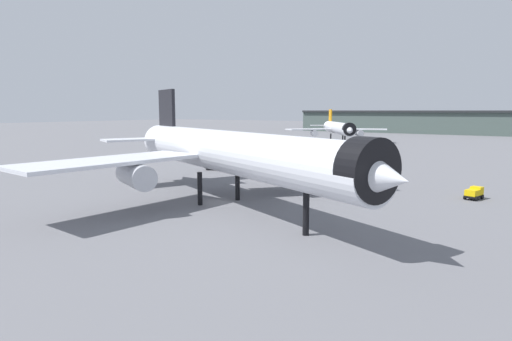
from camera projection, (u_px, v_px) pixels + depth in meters
name	position (u px, v px, depth m)	size (l,w,h in m)	color
ground	(217.00, 203.00, 63.24)	(900.00, 900.00, 0.00)	slate
airliner_near_gate	(227.00, 153.00, 60.36)	(58.35, 52.18, 17.16)	silver
airliner_far_taxiway	(338.00, 128.00, 177.74)	(37.28, 41.85, 13.98)	silver
service_truck_front	(218.00, 163.00, 97.45)	(5.88, 3.59, 3.00)	black
baggage_tug_wing	(474.00, 193.00, 65.54)	(2.59, 3.51, 1.85)	black
baggage_cart_trailing	(373.00, 174.00, 84.80)	(2.81, 2.88, 1.82)	black
traffic_cone_near_nose	(280.00, 169.00, 96.60)	(0.52, 0.52, 0.66)	#F2600C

